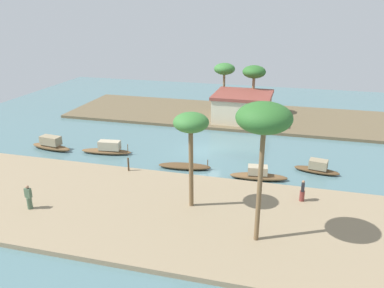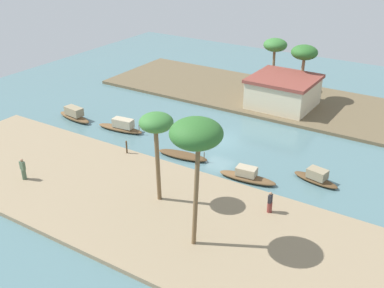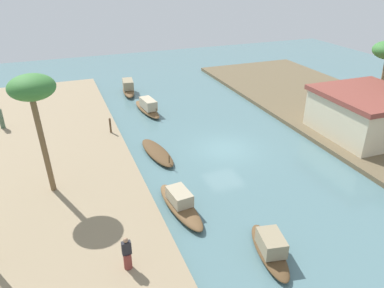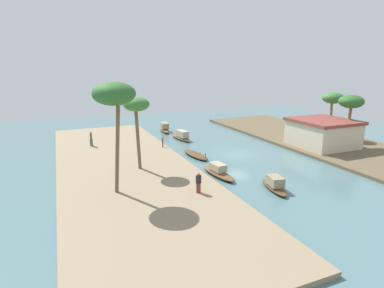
{
  "view_description": "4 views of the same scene",
  "coord_description": "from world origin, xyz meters",
  "px_view_note": "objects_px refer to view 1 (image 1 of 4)",
  "views": [
    {
      "loc": [
        7.75,
        -34.0,
        13.25
      ],
      "look_at": [
        -1.31,
        -0.46,
        0.71
      ],
      "focal_mm": 36.85,
      "sensor_mm": 36.0,
      "label": 1
    },
    {
      "loc": [
        18.38,
        -33.57,
        18.17
      ],
      "look_at": [
        -0.39,
        -3.87,
        1.07
      ],
      "focal_mm": 43.79,
      "sensor_mm": 36.0,
      "label": 2
    },
    {
      "loc": [
        20.09,
        -10.17,
        11.53
      ],
      "look_at": [
        -0.52,
        -2.23,
        0.56
      ],
      "focal_mm": 34.15,
      "sensor_mm": 36.0,
      "label": 3
    },
    {
      "loc": [
        28.34,
        -17.49,
        9.5
      ],
      "look_at": [
        -3.87,
        -3.72,
        0.59
      ],
      "focal_mm": 29.2,
      "sensor_mm": 36.0,
      "label": 4
    }
  ],
  "objects_px": {
    "palm_tree_right_tall": "(224,70)",
    "palm_tree_left_near": "(191,126)",
    "riverside_building": "(243,106)",
    "mooring_post": "(128,164)",
    "sampan_open_hull": "(107,149)",
    "sampan_foreground": "(258,175)",
    "sampan_with_tall_canopy": "(185,166)",
    "person_by_mooring": "(302,192)",
    "sampan_with_red_awning": "(51,145)",
    "person_on_near_bank": "(29,198)",
    "palm_tree_left_far": "(264,120)",
    "palm_tree_right_short": "(254,73)",
    "sampan_upstream_small": "(317,168)"
  },
  "relations": [
    {
      "from": "palm_tree_left_far",
      "to": "palm_tree_right_short",
      "type": "relative_size",
      "value": 1.37
    },
    {
      "from": "sampan_with_tall_canopy",
      "to": "palm_tree_left_near",
      "type": "xyz_separation_m",
      "value": [
        2.4,
        -6.69,
        5.76
      ]
    },
    {
      "from": "sampan_open_hull",
      "to": "palm_tree_left_near",
      "type": "height_order",
      "value": "palm_tree_left_near"
    },
    {
      "from": "sampan_open_hull",
      "to": "sampan_with_red_awning",
      "type": "bearing_deg",
      "value": 177.61
    },
    {
      "from": "person_on_near_bank",
      "to": "palm_tree_right_tall",
      "type": "relative_size",
      "value": 0.29
    },
    {
      "from": "sampan_with_red_awning",
      "to": "person_on_near_bank",
      "type": "distance_m",
      "value": 12.21
    },
    {
      "from": "sampan_foreground",
      "to": "sampan_with_tall_canopy",
      "type": "relative_size",
      "value": 1.01
    },
    {
      "from": "palm_tree_right_tall",
      "to": "riverside_building",
      "type": "relative_size",
      "value": 0.89
    },
    {
      "from": "palm_tree_left_near",
      "to": "palm_tree_left_far",
      "type": "height_order",
      "value": "palm_tree_left_far"
    },
    {
      "from": "sampan_upstream_small",
      "to": "palm_tree_right_tall",
      "type": "relative_size",
      "value": 0.65
    },
    {
      "from": "sampan_with_tall_canopy",
      "to": "palm_tree_right_tall",
      "type": "bearing_deg",
      "value": 84.2
    },
    {
      "from": "sampan_with_tall_canopy",
      "to": "person_by_mooring",
      "type": "bearing_deg",
      "value": -29.45
    },
    {
      "from": "palm_tree_left_far",
      "to": "riverside_building",
      "type": "distance_m",
      "value": 25.18
    },
    {
      "from": "sampan_open_hull",
      "to": "palm_tree_left_far",
      "type": "bearing_deg",
      "value": -42.68
    },
    {
      "from": "sampan_with_tall_canopy",
      "to": "palm_tree_right_tall",
      "type": "relative_size",
      "value": 0.78
    },
    {
      "from": "sampan_upstream_small",
      "to": "person_on_near_bank",
      "type": "relative_size",
      "value": 2.23
    },
    {
      "from": "person_on_near_bank",
      "to": "palm_tree_left_near",
      "type": "relative_size",
      "value": 0.26
    },
    {
      "from": "person_by_mooring",
      "to": "person_on_near_bank",
      "type": "bearing_deg",
      "value": -72.82
    },
    {
      "from": "sampan_upstream_small",
      "to": "person_by_mooring",
      "type": "relative_size",
      "value": 2.46
    },
    {
      "from": "palm_tree_left_near",
      "to": "palm_tree_left_far",
      "type": "relative_size",
      "value": 0.8
    },
    {
      "from": "sampan_open_hull",
      "to": "sampan_upstream_small",
      "type": "xyz_separation_m",
      "value": [
        18.62,
        0.55,
        -0.04
      ]
    },
    {
      "from": "sampan_upstream_small",
      "to": "palm_tree_right_tall",
      "type": "bearing_deg",
      "value": 133.6
    },
    {
      "from": "riverside_building",
      "to": "palm_tree_left_near",
      "type": "bearing_deg",
      "value": -90.27
    },
    {
      "from": "palm_tree_right_tall",
      "to": "palm_tree_right_short",
      "type": "relative_size",
      "value": 0.99
    },
    {
      "from": "sampan_open_hull",
      "to": "palm_tree_left_near",
      "type": "relative_size",
      "value": 0.75
    },
    {
      "from": "riverside_building",
      "to": "mooring_post",
      "type": "bearing_deg",
      "value": -110.9
    },
    {
      "from": "palm_tree_right_tall",
      "to": "palm_tree_right_short",
      "type": "distance_m",
      "value": 4.06
    },
    {
      "from": "palm_tree_left_far",
      "to": "riverside_building",
      "type": "relative_size",
      "value": 1.23
    },
    {
      "from": "palm_tree_left_near",
      "to": "mooring_post",
      "type": "bearing_deg",
      "value": 146.07
    },
    {
      "from": "sampan_upstream_small",
      "to": "palm_tree_right_tall",
      "type": "height_order",
      "value": "palm_tree_right_tall"
    },
    {
      "from": "sampan_open_hull",
      "to": "riverside_building",
      "type": "xyz_separation_m",
      "value": [
        10.53,
        13.43,
        1.44
      ]
    },
    {
      "from": "person_on_near_bank",
      "to": "palm_tree_left_near",
      "type": "bearing_deg",
      "value": -156.92
    },
    {
      "from": "person_by_mooring",
      "to": "palm_tree_right_tall",
      "type": "bearing_deg",
      "value": -158.19
    },
    {
      "from": "person_by_mooring",
      "to": "palm_tree_left_far",
      "type": "xyz_separation_m",
      "value": [
        -2.51,
        -5.31,
        6.46
      ]
    },
    {
      "from": "sampan_foreground",
      "to": "person_on_near_bank",
      "type": "bearing_deg",
      "value": -152.67
    },
    {
      "from": "sampan_foreground",
      "to": "palm_tree_left_near",
      "type": "xyz_separation_m",
      "value": [
        -3.85,
        -6.12,
        5.58
      ]
    },
    {
      "from": "sampan_with_tall_canopy",
      "to": "palm_tree_right_tall",
      "type": "distance_m",
      "value": 19.9
    },
    {
      "from": "sampan_with_tall_canopy",
      "to": "palm_tree_left_near",
      "type": "height_order",
      "value": "palm_tree_left_near"
    },
    {
      "from": "sampan_foreground",
      "to": "palm_tree_right_tall",
      "type": "xyz_separation_m",
      "value": [
        -6.59,
        19.8,
        4.92
      ]
    },
    {
      "from": "sampan_open_hull",
      "to": "sampan_foreground",
      "type": "height_order",
      "value": "sampan_open_hull"
    },
    {
      "from": "sampan_open_hull",
      "to": "person_on_near_bank",
      "type": "relative_size",
      "value": 2.86
    },
    {
      "from": "person_on_near_bank",
      "to": "sampan_open_hull",
      "type": "bearing_deg",
      "value": -84.01
    },
    {
      "from": "sampan_open_hull",
      "to": "riverside_building",
      "type": "height_order",
      "value": "riverside_building"
    },
    {
      "from": "sampan_with_red_awning",
      "to": "person_by_mooring",
      "type": "height_order",
      "value": "person_by_mooring"
    },
    {
      "from": "mooring_post",
      "to": "palm_tree_left_near",
      "type": "relative_size",
      "value": 0.17
    },
    {
      "from": "riverside_building",
      "to": "sampan_upstream_small",
      "type": "bearing_deg",
      "value": -57.36
    },
    {
      "from": "sampan_foreground",
      "to": "mooring_post",
      "type": "bearing_deg",
      "value": -176.19
    },
    {
      "from": "mooring_post",
      "to": "palm_tree_left_near",
      "type": "xyz_separation_m",
      "value": [
        6.45,
        -4.34,
        5.09
      ]
    },
    {
      "from": "sampan_foreground",
      "to": "person_by_mooring",
      "type": "xyz_separation_m",
      "value": [
        3.34,
        -3.43,
        0.59
      ]
    },
    {
      "from": "palm_tree_right_tall",
      "to": "palm_tree_left_near",
      "type": "bearing_deg",
      "value": -83.96
    }
  ]
}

